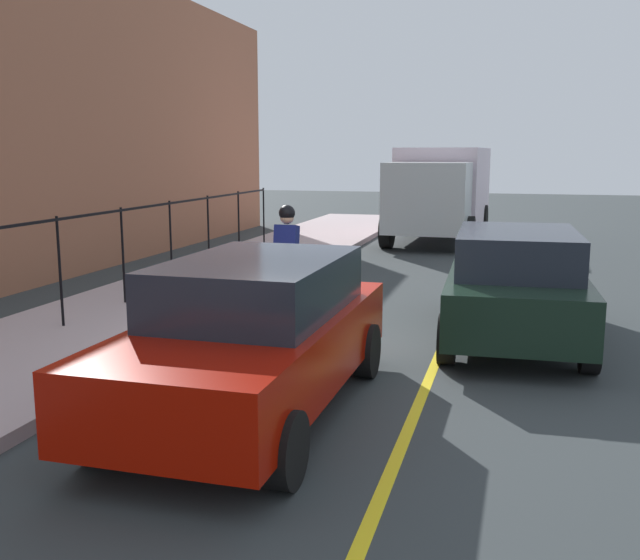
{
  "coord_description": "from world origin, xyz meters",
  "views": [
    {
      "loc": [
        -8.66,
        -2.53,
        2.64
      ],
      "look_at": [
        0.2,
        -0.07,
        1.0
      ],
      "focal_mm": 40.23,
      "sensor_mm": 36.0,
      "label": 1
    }
  ],
  "objects_px": {
    "patrol_sedan": "(515,283)",
    "traffic_cone_near": "(294,277)",
    "box_truck_background": "(441,189)",
    "cyclist_lead": "(287,262)",
    "parked_sedan_rear": "(255,334)"
  },
  "relations": [
    {
      "from": "patrol_sedan",
      "to": "parked_sedan_rear",
      "type": "distance_m",
      "value": 4.48
    },
    {
      "from": "patrol_sedan",
      "to": "box_truck_background",
      "type": "relative_size",
      "value": 0.66
    },
    {
      "from": "patrol_sedan",
      "to": "traffic_cone_near",
      "type": "height_order",
      "value": "patrol_sedan"
    },
    {
      "from": "box_truck_background",
      "to": "traffic_cone_near",
      "type": "xyz_separation_m",
      "value": [
        -9.22,
        1.79,
        -1.27
      ]
    },
    {
      "from": "cyclist_lead",
      "to": "box_truck_background",
      "type": "bearing_deg",
      "value": -7.12
    },
    {
      "from": "box_truck_background",
      "to": "cyclist_lead",
      "type": "bearing_deg",
      "value": -4.21
    },
    {
      "from": "cyclist_lead",
      "to": "patrol_sedan",
      "type": "xyz_separation_m",
      "value": [
        -0.43,
        -3.54,
        -0.09
      ]
    },
    {
      "from": "cyclist_lead",
      "to": "parked_sedan_rear",
      "type": "xyz_separation_m",
      "value": [
        -4.14,
        -1.01,
        -0.09
      ]
    },
    {
      "from": "patrol_sedan",
      "to": "cyclist_lead",
      "type": "bearing_deg",
      "value": 80.94
    },
    {
      "from": "patrol_sedan",
      "to": "parked_sedan_rear",
      "type": "relative_size",
      "value": 1.01
    },
    {
      "from": "patrol_sedan",
      "to": "parked_sedan_rear",
      "type": "bearing_deg",
      "value": 143.62
    },
    {
      "from": "patrol_sedan",
      "to": "traffic_cone_near",
      "type": "xyz_separation_m",
      "value": [
        2.58,
        4.11,
        -0.54
      ]
    },
    {
      "from": "parked_sedan_rear",
      "to": "box_truck_background",
      "type": "distance_m",
      "value": 15.52
    },
    {
      "from": "patrol_sedan",
      "to": "box_truck_background",
      "type": "bearing_deg",
      "value": 9.04
    },
    {
      "from": "cyclist_lead",
      "to": "parked_sedan_rear",
      "type": "relative_size",
      "value": 0.41
    }
  ]
}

